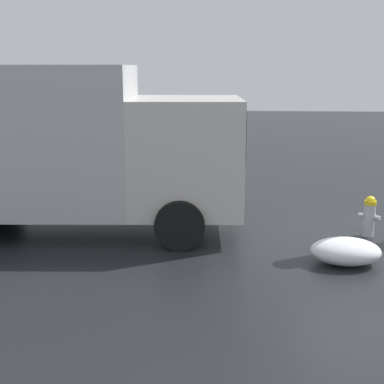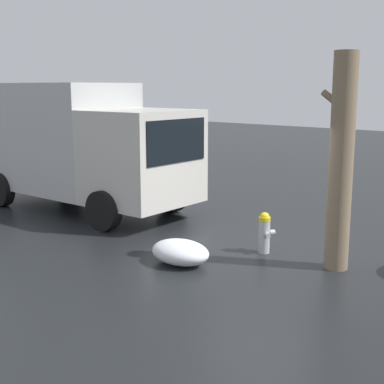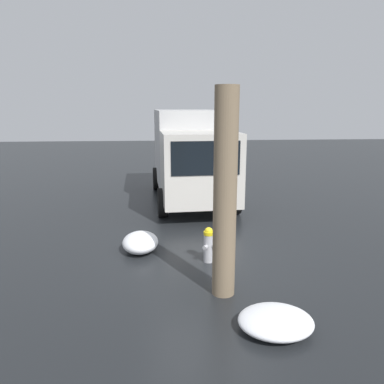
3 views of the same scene
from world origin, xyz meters
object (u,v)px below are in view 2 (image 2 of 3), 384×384
object	(u,v)px
tree_trunk	(341,163)
delivery_truck	(80,143)
fire_hydrant	(265,232)
pedestrian	(172,177)

from	to	relation	value
tree_trunk	delivery_truck	size ratio (longest dim) A/B	0.59
tree_trunk	delivery_truck	xyz separation A→B (m)	(7.18, 0.07, -0.15)
fire_hydrant	pedestrian	xyz separation A→B (m)	(3.68, -1.31, 0.49)
tree_trunk	pedestrian	size ratio (longest dim) A/B	2.25
tree_trunk	pedestrian	xyz separation A→B (m)	(5.13, -1.21, -0.97)
pedestrian	delivery_truck	bearing A→B (deg)	163.91
delivery_truck	pedestrian	distance (m)	2.56
delivery_truck	pedestrian	world-z (taller)	delivery_truck
tree_trunk	pedestrian	bearing A→B (deg)	-13.33
tree_trunk	fire_hydrant	bearing A→B (deg)	3.65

